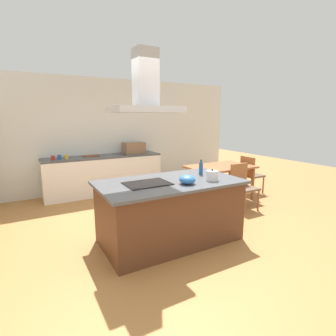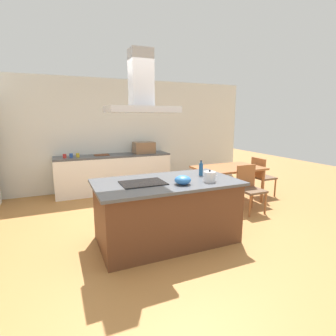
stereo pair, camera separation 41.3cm
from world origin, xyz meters
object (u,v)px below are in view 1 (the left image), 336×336
object	(u,v)px
cutting_board	(91,156)
chair_facing_island	(242,183)
countertop_microwave	(134,148)
coffee_mug_yellow	(67,157)
olive_oil_bottle	(201,168)
dining_table	(220,170)
mixing_bowl	(187,180)
range_hood	(146,92)
tea_kettle	(212,176)
chair_at_right_end	(250,172)
coffee_mug_red	(53,158)
cooktop	(147,184)
coffee_mug_blue	(60,157)

from	to	relation	value
cutting_board	chair_facing_island	world-z (taller)	cutting_board
countertop_microwave	coffee_mug_yellow	size ratio (longest dim) A/B	5.56
olive_oil_bottle	chair_facing_island	size ratio (longest dim) A/B	0.27
countertop_microwave	dining_table	world-z (taller)	countertop_microwave
olive_oil_bottle	chair_facing_island	xyz separation A→B (m)	(1.29, 0.37, -0.49)
mixing_bowl	range_hood	bearing A→B (deg)	150.77
countertop_microwave	coffee_mug_yellow	world-z (taller)	countertop_microwave
tea_kettle	chair_at_right_end	size ratio (longest dim) A/B	0.25
coffee_mug_red	cooktop	bearing A→B (deg)	-72.49
coffee_mug_red	chair_facing_island	bearing A→B (deg)	-36.32
coffee_mug_blue	chair_facing_island	xyz separation A→B (m)	(3.03, -2.38, -0.44)
chair_at_right_end	chair_facing_island	bearing A→B (deg)	-143.99
olive_oil_bottle	chair_at_right_end	bearing A→B (deg)	25.21
mixing_bowl	coffee_mug_red	xyz separation A→B (m)	(-1.36, 3.09, -0.02)
chair_facing_island	cutting_board	bearing A→B (deg)	133.88
cutting_board	chair_at_right_end	bearing A→B (deg)	-28.54
mixing_bowl	dining_table	size ratio (longest dim) A/B	0.16
mixing_bowl	cutting_board	bearing A→B (deg)	99.65
tea_kettle	dining_table	distance (m)	2.02
chair_at_right_end	cutting_board	bearing A→B (deg)	151.46
olive_oil_bottle	mixing_bowl	size ratio (longest dim) A/B	1.05
coffee_mug_blue	cooktop	bearing A→B (deg)	-75.34
cooktop	olive_oil_bottle	distance (m)	0.99
cooktop	coffee_mug_blue	distance (m)	2.97
tea_kettle	mixing_bowl	xyz separation A→B (m)	(-0.42, 0.01, -0.01)
coffee_mug_red	chair_facing_island	xyz separation A→B (m)	(3.17, -2.33, -0.44)
cutting_board	tea_kettle	bearing A→B (deg)	-73.33
coffee_mug_yellow	countertop_microwave	bearing A→B (deg)	1.61
olive_oil_bottle	countertop_microwave	world-z (taller)	countertop_microwave
dining_table	olive_oil_bottle	bearing A→B (deg)	-141.21
chair_at_right_end	coffee_mug_blue	bearing A→B (deg)	156.52
countertop_microwave	chair_facing_island	world-z (taller)	countertop_microwave
cooktop	coffee_mug_red	distance (m)	2.96
cooktop	cutting_board	xyz separation A→B (m)	(-0.07, 2.93, 0.00)
coffee_mug_red	chair_at_right_end	world-z (taller)	coffee_mug_red
tea_kettle	olive_oil_bottle	distance (m)	0.41
dining_table	chair_at_right_end	world-z (taller)	chair_at_right_end
mixing_bowl	coffee_mug_blue	distance (m)	3.37
tea_kettle	coffee_mug_yellow	bearing A→B (deg)	115.80
chair_at_right_end	range_hood	xyz separation A→B (m)	(-3.19, -1.16, 1.59)
cooktop	olive_oil_bottle	world-z (taller)	olive_oil_bottle
dining_table	mixing_bowl	bearing A→B (deg)	-141.70
olive_oil_bottle	cooktop	bearing A→B (deg)	-173.21
tea_kettle	range_hood	bearing A→B (deg)	162.75
coffee_mug_blue	dining_table	world-z (taller)	coffee_mug_blue
countertop_microwave	cutting_board	bearing A→B (deg)	177.24
chair_facing_island	range_hood	distance (m)	2.82
coffee_mug_yellow	dining_table	size ratio (longest dim) A/B	0.06
mixing_bowl	dining_table	world-z (taller)	mixing_bowl
olive_oil_bottle	coffee_mug_red	size ratio (longest dim) A/B	2.64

